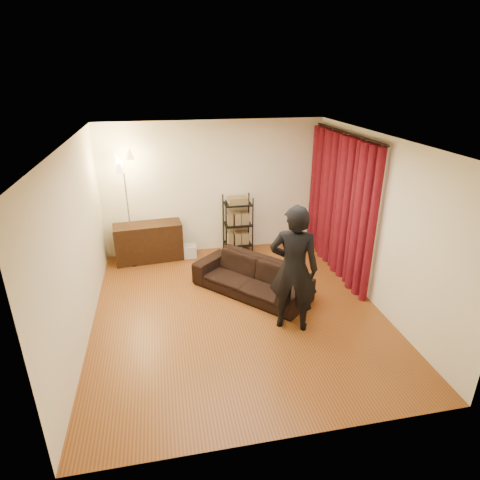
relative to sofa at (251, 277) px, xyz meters
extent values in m
plane|color=brown|center=(-0.34, -0.51, -0.30)|extent=(5.00, 5.00, 0.00)
plane|color=white|center=(-0.34, -0.51, 2.40)|extent=(5.00, 5.00, 0.00)
plane|color=#F4EDCB|center=(-0.34, 1.99, 1.05)|extent=(5.00, 0.00, 5.00)
plane|color=#F4EDCB|center=(-0.34, -3.01, 1.05)|extent=(5.00, 0.00, 5.00)
plane|color=#F4EDCB|center=(-2.59, -0.51, 1.05)|extent=(0.00, 5.00, 5.00)
plane|color=#F4EDCB|center=(1.91, -0.51, 1.05)|extent=(0.00, 5.00, 5.00)
cylinder|color=black|center=(1.81, 0.61, 2.28)|extent=(0.04, 2.65, 0.04)
imported|color=black|center=(0.00, 0.00, 0.00)|extent=(1.97, 2.05, 0.60)
imported|color=black|center=(0.37, -1.08, 0.66)|extent=(0.83, 0.70, 1.92)
cube|color=black|center=(-1.73, 1.70, 0.09)|extent=(1.36, 0.62, 0.77)
camera|label=1|loc=(-1.38, -5.92, 3.28)|focal=30.00mm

